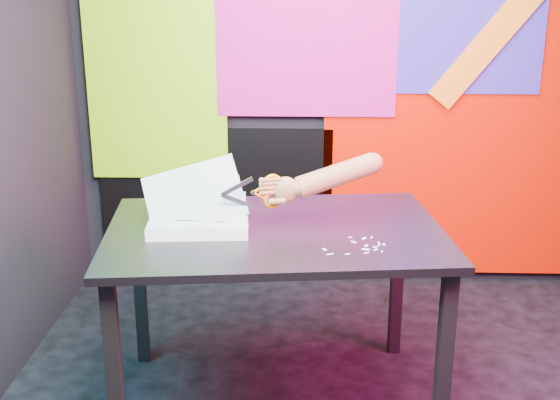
{
  "coord_description": "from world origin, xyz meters",
  "views": [
    {
      "loc": [
        -0.26,
        -2.28,
        1.65
      ],
      "look_at": [
        -0.34,
        0.2,
        0.87
      ],
      "focal_mm": 45.0,
      "sensor_mm": 36.0,
      "label": 1
    }
  ],
  "objects": [
    {
      "name": "scissors",
      "position": [
        -0.39,
        0.23,
        0.89
      ],
      "size": [
        0.22,
        0.08,
        0.13
      ],
      "rotation": [
        0.0,
        0.0,
        0.3
      ],
      "color": "#B6B9C0",
      "rests_on": "printout_stack"
    },
    {
      "name": "backdrop",
      "position": [
        0.06,
        1.46,
        0.96
      ],
      "size": [
        2.88,
        0.05,
        2.08
      ],
      "color": "#C91000",
      "rests_on": "ground"
    },
    {
      "name": "hand_forearm",
      "position": [
        -0.17,
        0.3,
        0.93
      ],
      "size": [
        0.46,
        0.18,
        0.18
      ],
      "rotation": [
        0.0,
        0.0,
        0.3
      ],
      "color": "#A76D40",
      "rests_on": "work_table"
    },
    {
      "name": "work_table",
      "position": [
        -0.36,
        0.22,
        0.67
      ],
      "size": [
        1.35,
        0.97,
        0.75
      ],
      "rotation": [
        0.0,
        0.0,
        0.11
      ],
      "color": "black",
      "rests_on": "ground"
    },
    {
      "name": "room",
      "position": [
        0.0,
        0.0,
        1.35
      ],
      "size": [
        3.01,
        3.01,
        2.71
      ],
      "color": "black",
      "rests_on": "ground"
    },
    {
      "name": "printout_stack",
      "position": [
        -0.65,
        0.21,
        0.78
      ],
      "size": [
        0.43,
        0.3,
        0.28
      ],
      "rotation": [
        0.0,
        0.0,
        0.08
      ],
      "color": "silver",
      "rests_on": "work_table"
    },
    {
      "name": "paper_clippings",
      "position": [
        -0.05,
        0.05,
        0.75
      ],
      "size": [
        0.23,
        0.19,
        0.0
      ],
      "color": "silver",
      "rests_on": "work_table"
    }
  ]
}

